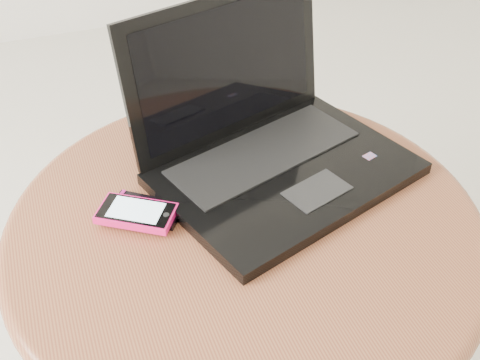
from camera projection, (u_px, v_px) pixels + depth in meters
name	position (u px, v px, depth m)	size (l,w,h in m)	color
table	(245.00, 270.00, 0.92)	(0.69, 0.69, 0.55)	#652E17
laptop	(268.00, 142.00, 0.91)	(0.44, 0.39, 0.24)	black
phone_black	(146.00, 210.00, 0.85)	(0.11, 0.10, 0.01)	black
phone_pink	(136.00, 213.00, 0.82)	(0.12, 0.11, 0.01)	#F3166D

